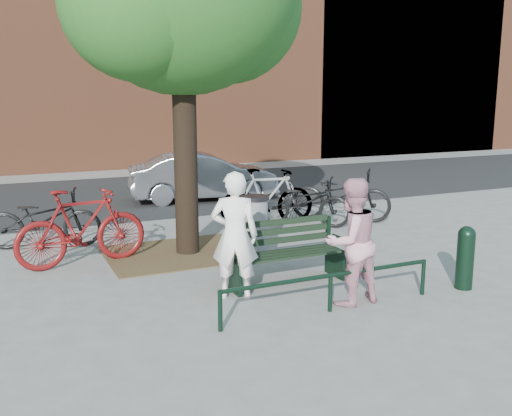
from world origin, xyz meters
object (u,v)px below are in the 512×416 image
park_bench (284,251)px  person_right (351,242)px  litter_bin (255,224)px  parked_car (203,177)px  person_left (235,235)px  bicycle_c (304,201)px  bollard (465,255)px

park_bench → person_right: size_ratio=1.04×
litter_bin → parked_car: (0.85, 5.13, 0.12)m
park_bench → litter_bin: (0.29, 1.66, 0.03)m
person_left → person_right: bearing=173.0°
litter_bin → bicycle_c: bicycle_c is taller
park_bench → person_right: bearing=-70.8°
person_left → parked_car: size_ratio=0.46×
bollard → person_right: bearing=174.1°
person_left → parked_car: (2.04, 7.08, -0.24)m
litter_bin → parked_car: parked_car is taller
person_right → bicycle_c: bearing=-117.9°
bollard → litter_bin: size_ratio=0.91×
person_right → litter_bin: 2.81m
park_bench → person_left: size_ratio=1.00×
bicycle_c → park_bench: bearing=-171.0°
bicycle_c → litter_bin: bearing=171.9°
person_right → bollard: bearing=168.0°
parked_car → park_bench: bearing=179.0°
person_left → bollard: person_left is taller
person_left → bollard: 3.30m
bollard → bicycle_c: bearing=91.5°
bollard → litter_bin: (-1.92, 2.98, 0.02)m
person_right → bollard: 1.86m
person_right → bicycle_c: (1.70, 4.25, -0.32)m
bicycle_c → parked_car: parked_car is taller
litter_bin → bollard: bearing=-57.1°
person_left → person_right: (1.29, -0.84, -0.03)m
litter_bin → person_right: bearing=-87.9°
litter_bin → bicycle_c: bearing=39.1°
person_left → litter_bin: 2.31m
bollard → parked_car: (-1.07, 8.11, 0.14)m
park_bench → person_left: 1.02m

